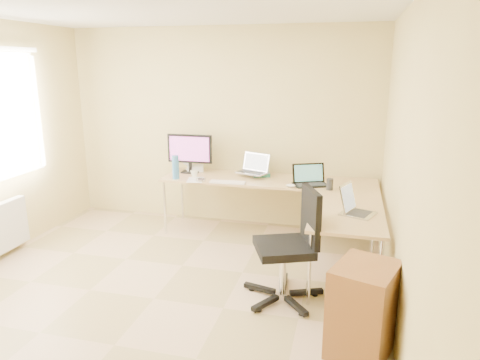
% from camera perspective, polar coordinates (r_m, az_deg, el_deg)
% --- Properties ---
extents(floor, '(4.50, 4.50, 0.00)m').
position_cam_1_polar(floor, '(4.30, -11.14, -14.94)').
color(floor, tan).
rests_on(floor, ground).
extents(ceiling, '(4.50, 4.50, 0.00)m').
position_cam_1_polar(ceiling, '(3.78, -13.23, 21.87)').
color(ceiling, white).
rests_on(ceiling, ground).
extents(wall_back, '(4.50, 0.00, 4.50)m').
position_cam_1_polar(wall_back, '(5.90, -2.47, 6.86)').
color(wall_back, '#DCCC85').
rests_on(wall_back, ground).
extents(wall_right, '(0.00, 4.50, 4.50)m').
position_cam_1_polar(wall_right, '(3.47, 20.82, 0.32)').
color(wall_right, '#DCCC85').
rests_on(wall_right, ground).
extents(desk_main, '(2.65, 0.70, 0.73)m').
position_cam_1_polar(desk_main, '(5.57, 3.64, -3.54)').
color(desk_main, tan).
rests_on(desk_main, ground).
extents(desk_return, '(0.70, 1.30, 0.73)m').
position_cam_1_polar(desk_return, '(4.55, 13.54, -8.22)').
color(desk_return, tan).
rests_on(desk_return, ground).
extents(monitor, '(0.60, 0.20, 0.51)m').
position_cam_1_polar(monitor, '(5.78, -6.54, 3.45)').
color(monitor, black).
rests_on(monitor, desk_main).
extents(book_stack, '(0.28, 0.33, 0.05)m').
position_cam_1_polar(book_stack, '(5.67, 2.75, 0.91)').
color(book_stack, '#2A7C63').
rests_on(book_stack, desk_main).
extents(laptop_center, '(0.45, 0.40, 0.24)m').
position_cam_1_polar(laptop_center, '(5.54, 1.62, 2.13)').
color(laptop_center, '#A6A5B0').
rests_on(laptop_center, desk_main).
extents(laptop_black, '(0.48, 0.42, 0.25)m').
position_cam_1_polar(laptop_black, '(5.21, 9.22, 0.63)').
color(laptop_black, black).
rests_on(laptop_black, desk_main).
extents(keyboard, '(0.43, 0.14, 0.02)m').
position_cam_1_polar(keyboard, '(5.28, -1.63, -0.29)').
color(keyboard, white).
rests_on(keyboard, desk_main).
extents(mouse, '(0.11, 0.08, 0.04)m').
position_cam_1_polar(mouse, '(5.13, 6.62, -0.72)').
color(mouse, white).
rests_on(mouse, desk_main).
extents(mug, '(0.10, 0.10, 0.09)m').
position_cam_1_polar(mug, '(5.56, -5.98, 0.81)').
color(mug, white).
rests_on(mug, desk_main).
extents(cd_stack, '(0.15, 0.15, 0.03)m').
position_cam_1_polar(cd_stack, '(5.38, -5.15, 0.00)').
color(cd_stack, silver).
rests_on(cd_stack, desk_main).
extents(water_bottle, '(0.11, 0.11, 0.30)m').
position_cam_1_polar(water_bottle, '(5.50, -8.39, 1.66)').
color(water_bottle, teal).
rests_on(water_bottle, desk_main).
extents(papers, '(0.25, 0.31, 0.01)m').
position_cam_1_polar(papers, '(5.44, -5.83, 0.03)').
color(papers, white).
rests_on(papers, desk_main).
extents(white_box, '(0.25, 0.21, 0.08)m').
position_cam_1_polar(white_box, '(5.90, -5.83, 1.53)').
color(white_box, silver).
rests_on(white_box, desk_main).
extents(desk_fan, '(0.24, 0.24, 0.25)m').
position_cam_1_polar(desk_fan, '(5.92, -6.70, 2.41)').
color(desk_fan, white).
rests_on(desk_fan, desk_main).
extents(black_cup, '(0.09, 0.09, 0.13)m').
position_cam_1_polar(black_cup, '(5.08, 11.62, -0.55)').
color(black_cup, '#2A2A2A').
rests_on(black_cup, desk_main).
extents(laptop_return, '(0.42, 0.38, 0.23)m').
position_cam_1_polar(laptop_return, '(4.29, 15.21, -2.90)').
color(laptop_return, silver).
rests_on(laptop_return, desk_return).
extents(office_chair, '(0.83, 0.83, 1.06)m').
position_cam_1_polar(office_chair, '(4.03, 5.68, -8.86)').
color(office_chair, black).
rests_on(office_chair, ground).
extents(cabinet, '(0.55, 0.61, 0.70)m').
position_cam_1_polar(cabinet, '(3.49, 15.74, -15.93)').
color(cabinet, '#985521').
rests_on(cabinet, ground).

